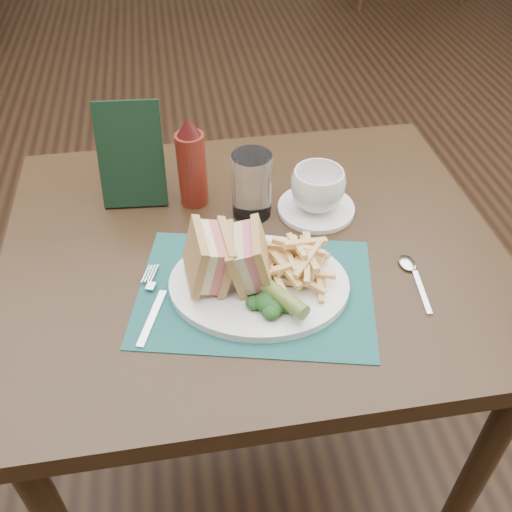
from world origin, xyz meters
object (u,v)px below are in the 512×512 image
Objects in this scene: sandwich_half_a at (196,259)px; ketchup_bottle at (191,162)px; drinking_glass at (252,185)px; placemat at (255,291)px; plate at (259,285)px; table_main at (253,369)px; check_presenter at (131,155)px; saucer at (316,208)px; coffee_cup at (318,189)px; sandwich_half_b at (236,257)px.

ketchup_bottle is at bearing 82.66° from sandwich_half_a.
placemat is at bearing -97.46° from drinking_glass.
plate is 2.31× the size of drinking_glass.
placemat is at bearing -17.21° from sandwich_half_a.
plate is (0.01, 0.01, 0.01)m from placemat.
check_presenter reaches higher than table_main.
check_presenter reaches higher than saucer.
coffee_cup is at bearing 31.89° from sandwich_half_a.
ketchup_bottle is (-0.05, 0.25, 0.03)m from sandwich_half_b.
sandwich_half_a reaches higher than placemat.
saucer is (0.18, 0.18, -0.06)m from sandwich_half_b.
sandwich_half_b is at bearing -112.30° from table_main.
placemat is 0.22m from drinking_glass.
sandwich_half_a is 0.23m from drinking_glass.
check_presenter is at bearing 105.34° from sandwich_half_a.
saucer is 0.26m from ketchup_bottle.
check_presenter is (-0.20, 0.18, 0.47)m from table_main.
plate is at bearing -51.41° from check_presenter.
ketchup_bottle reaches higher than coffee_cup.
coffee_cup reaches higher than saucer.
placemat is 3.93× the size of sandwich_half_b.
plate is at bearing -71.90° from ketchup_bottle.
drinking_glass is at bearing -17.15° from check_presenter.
coffee_cup is 0.25m from ketchup_bottle.
table_main is 0.47m from sandwich_half_a.
placemat is 1.91× the size of check_presenter.
coffee_cup is 0.79× the size of drinking_glass.
placemat is (-0.01, -0.12, 0.38)m from table_main.
table_main is at bearing -150.16° from saucer.
ketchup_bottle reaches higher than saucer.
sandwich_half_b is 0.33m from check_presenter.
drinking_glass is at bearing 173.93° from coffee_cup.
check_presenter is at bearing 126.78° from sandwich_half_b.
placemat is at bearing -23.78° from sandwich_half_b.
check_presenter is at bearing 163.62° from saucer.
sandwich_half_a is (-0.11, -0.10, 0.44)m from table_main.
placemat is at bearing -127.43° from coffee_cup.
table_main is at bearing 74.71° from sandwich_half_b.
ketchup_bottle reaches higher than drinking_glass.
placemat is 2.59× the size of saucer.
sandwich_half_b is at bearing -55.51° from check_presenter.
saucer is at bearing 52.25° from sandwich_half_b.
plate is 2.96× the size of sandwich_half_a.
ketchup_bottle is (-0.23, 0.07, 0.09)m from saucer.
coffee_cup is (0.15, 0.19, 0.04)m from plate.
saucer is at bearing 29.84° from table_main.
sandwich_half_b is 0.76× the size of drinking_glass.
placemat reaches higher than table_main.
sandwich_half_b is 0.26m from saucer.
sandwich_half_b is 0.26m from ketchup_bottle.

